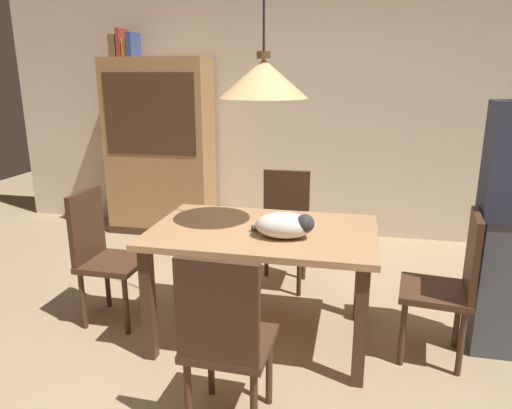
{
  "coord_description": "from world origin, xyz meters",
  "views": [
    {
      "loc": [
        0.7,
        -2.36,
        1.69
      ],
      "look_at": [
        0.06,
        0.59,
        0.85
      ],
      "focal_mm": 33.08,
      "sensor_mm": 36.0,
      "label": 1
    }
  ],
  "objects": [
    {
      "name": "chair_far_back",
      "position": [
        0.15,
        1.26,
        0.51
      ],
      "size": [
        0.4,
        0.4,
        0.93
      ],
      "color": "#472D1E",
      "rests_on": "ground"
    },
    {
      "name": "person_standing",
      "position": [
        1.6,
        0.52,
        0.88
      ],
      "size": [
        0.36,
        0.22,
        1.74
      ],
      "color": "#4C515B",
      "rests_on": "ground"
    },
    {
      "name": "book_red_tall",
      "position": [
        -1.72,
        2.32,
        1.99
      ],
      "size": [
        0.04,
        0.22,
        0.28
      ],
      "primitive_type": "cube",
      "color": "#B73833",
      "rests_on": "hutch_bookcase"
    },
    {
      "name": "book_blue_wide",
      "position": [
        -1.59,
        2.32,
        1.97
      ],
      "size": [
        0.06,
        0.24,
        0.24
      ],
      "primitive_type": "cube",
      "color": "#384C93",
      "rests_on": "hutch_bookcase"
    },
    {
      "name": "hutch_bookcase",
      "position": [
        -1.37,
        2.32,
        0.89
      ],
      "size": [
        1.12,
        0.45,
        1.85
      ],
      "color": "#A87A4C",
      "rests_on": "ground"
    },
    {
      "name": "chair_left_side",
      "position": [
        -0.98,
        0.39,
        0.51
      ],
      "size": [
        0.4,
        0.4,
        0.93
      ],
      "color": "#472D1E",
      "rests_on": "ground"
    },
    {
      "name": "ground",
      "position": [
        0.0,
        0.0,
        0.0
      ],
      "size": [
        10.0,
        10.0,
        0.0
      ],
      "primitive_type": "plane",
      "color": "tan"
    },
    {
      "name": "dining_table",
      "position": [
        0.15,
        0.39,
        0.65
      ],
      "size": [
        1.4,
        0.9,
        0.75
      ],
      "color": "tan",
      "rests_on": "ground"
    },
    {
      "name": "chair_near_front",
      "position": [
        0.14,
        -0.49,
        0.51
      ],
      "size": [
        0.41,
        0.41,
        0.93
      ],
      "color": "#472D1E",
      "rests_on": "ground"
    },
    {
      "name": "back_wall",
      "position": [
        0.0,
        2.65,
        1.45
      ],
      "size": [
        6.4,
        0.1,
        2.9
      ],
      "primitive_type": "cube",
      "color": "beige",
      "rests_on": "ground"
    },
    {
      "name": "pendant_lamp",
      "position": [
        0.15,
        0.39,
        1.66
      ],
      "size": [
        0.52,
        0.52,
        1.3
      ],
      "color": "#E0A86B"
    },
    {
      "name": "book_brown_thick",
      "position": [
        -1.78,
        2.32,
        1.96
      ],
      "size": [
        0.06,
        0.24,
        0.22
      ],
      "primitive_type": "cube",
      "color": "brown",
      "rests_on": "hutch_bookcase"
    },
    {
      "name": "book_yellow_short",
      "position": [
        -1.66,
        2.32,
        1.94
      ],
      "size": [
        0.04,
        0.2,
        0.18
      ],
      "primitive_type": "cube",
      "color": "gold",
      "rests_on": "hutch_bookcase"
    },
    {
      "name": "cat_sleeping",
      "position": [
        0.31,
        0.26,
        0.83
      ],
      "size": [
        0.39,
        0.25,
        0.16
      ],
      "color": "silver",
      "rests_on": "dining_table"
    },
    {
      "name": "chair_right_side",
      "position": [
        1.27,
        0.38,
        0.51
      ],
      "size": [
        0.44,
        0.44,
        0.93
      ],
      "color": "#472D1E",
      "rests_on": "ground"
    }
  ]
}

